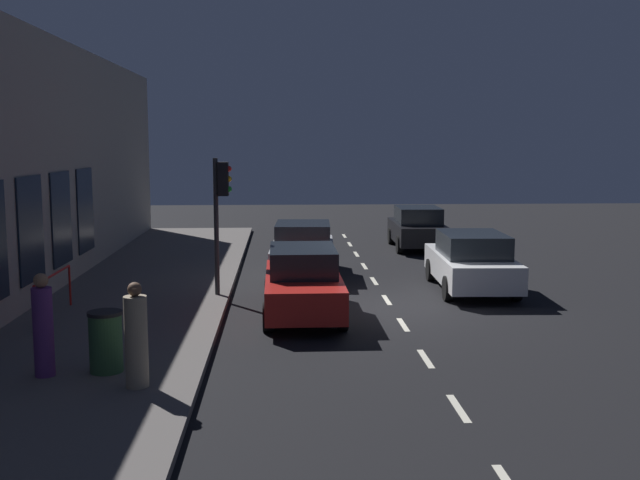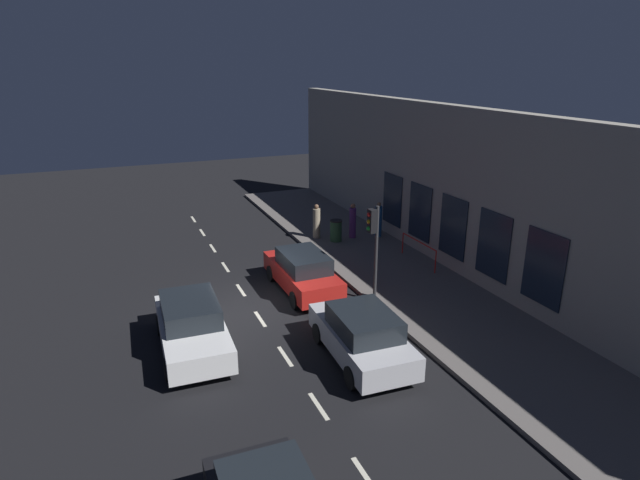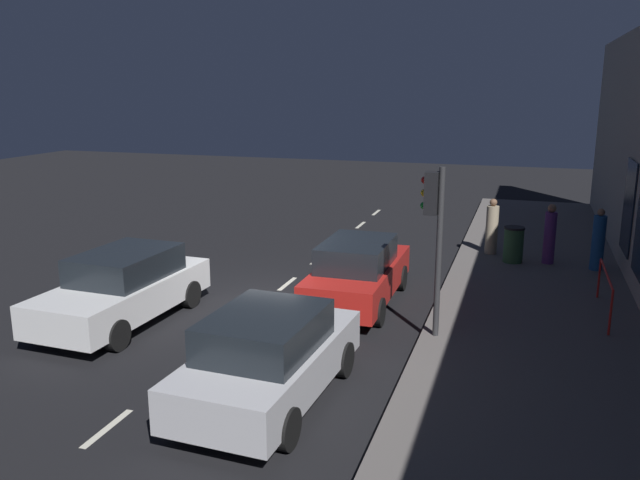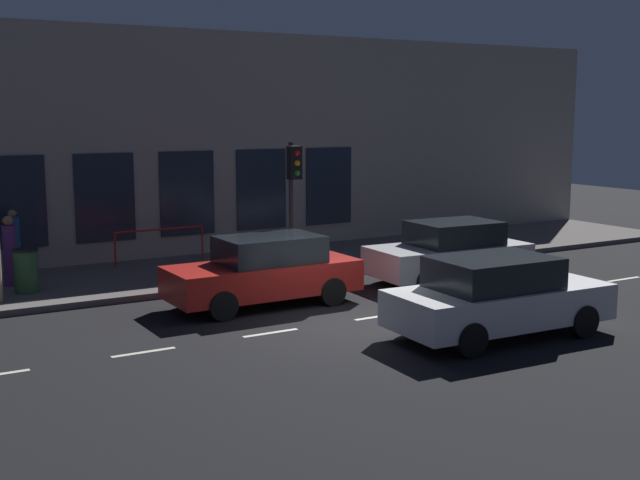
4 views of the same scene
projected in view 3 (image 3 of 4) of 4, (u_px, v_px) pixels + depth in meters
The scene contains 12 objects.
ground_plane at pixel (264, 303), 15.65m from camera, with size 60.00×60.00×0.00m, color black.
sidewalk at pixel (535, 329), 13.77m from camera, with size 4.50×32.00×0.15m.
lane_centre_line at pixel (247, 316), 14.73m from camera, with size 0.12×27.20×0.01m.
traffic_light at pixel (434, 217), 12.69m from camera, with size 0.47×0.32×3.45m.
parked_car_0 at pixel (358, 272), 15.41m from camera, with size 1.82×4.36×1.58m.
parked_car_1 at pixel (124, 287), 14.25m from camera, with size 2.07×4.51×1.58m.
parked_car_3 at pixel (269, 357), 10.60m from camera, with size 2.07×4.24×1.58m.
pedestrian_0 at pixel (492, 228), 19.49m from camera, with size 0.42×0.42×1.68m.
pedestrian_1 at pixel (598, 242), 17.74m from camera, with size 0.39×0.39×1.72m.
pedestrian_2 at pixel (550, 236), 18.40m from camera, with size 0.41×0.41×1.72m.
trash_bin at pixel (514, 244), 18.59m from camera, with size 0.58×0.58×1.04m.
red_railing at pixel (606, 283), 14.23m from camera, with size 0.05×2.59×0.97m.
Camera 3 is at (5.86, -13.73, 5.12)m, focal length 36.32 mm.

